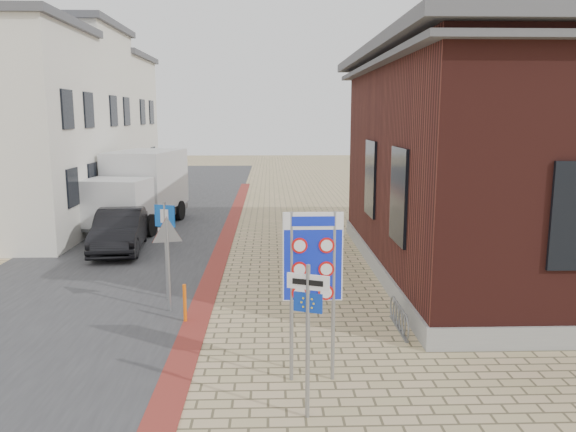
# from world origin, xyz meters

# --- Properties ---
(ground) EXTENTS (120.00, 120.00, 0.00)m
(ground) POSITION_xyz_m (0.00, 0.00, 0.00)
(ground) COLOR tan
(ground) RESTS_ON ground
(road_strip) EXTENTS (7.00, 60.00, 0.02)m
(road_strip) POSITION_xyz_m (-5.50, 15.00, 0.01)
(road_strip) COLOR #38383A
(road_strip) RESTS_ON ground
(curb_strip) EXTENTS (0.60, 40.00, 0.02)m
(curb_strip) POSITION_xyz_m (-2.00, 10.00, 0.01)
(curb_strip) COLOR maroon
(curb_strip) RESTS_ON ground
(brick_building) EXTENTS (13.00, 13.00, 6.80)m
(brick_building) POSITION_xyz_m (8.99, 7.00, 3.49)
(brick_building) COLOR gray
(brick_building) RESTS_ON ground
(townhouse_mid) EXTENTS (7.40, 6.40, 9.10)m
(townhouse_mid) POSITION_xyz_m (-10.99, 18.00, 4.57)
(townhouse_mid) COLOR white
(townhouse_mid) RESTS_ON ground
(townhouse_far) EXTENTS (7.40, 6.40, 8.30)m
(townhouse_far) POSITION_xyz_m (-10.99, 24.00, 4.17)
(townhouse_far) COLOR white
(townhouse_far) RESTS_ON ground
(bike_rack) EXTENTS (0.08, 1.80, 0.60)m
(bike_rack) POSITION_xyz_m (2.65, 2.20, 0.26)
(bike_rack) COLOR slate
(bike_rack) RESTS_ON ground
(sedan) EXTENTS (2.06, 4.63, 1.48)m
(sedan) POSITION_xyz_m (-5.64, 10.04, 0.74)
(sedan) COLOR black
(sedan) RESTS_ON ground
(box_truck) EXTENTS (3.44, 6.53, 3.25)m
(box_truck) POSITION_xyz_m (-5.91, 14.56, 1.68)
(box_truck) COLOR slate
(box_truck) RESTS_ON ground
(border_sign) EXTENTS (1.06, 0.08, 3.12)m
(border_sign) POSITION_xyz_m (0.50, -0.20, 2.25)
(border_sign) COLOR gray
(border_sign) RESTS_ON ground
(essen_sign) EXTENTS (0.65, 0.29, 2.52)m
(essen_sign) POSITION_xyz_m (0.33, -1.50, 1.67)
(essen_sign) COLOR gray
(essen_sign) RESTS_ON ground
(parking_sign) EXTENTS (0.55, 0.23, 2.59)m
(parking_sign) POSITION_xyz_m (-2.96, 4.50, 1.77)
(parking_sign) COLOR gray
(parking_sign) RESTS_ON ground
(yield_sign) EXTENTS (0.82, 0.27, 2.34)m
(yield_sign) POSITION_xyz_m (-2.73, 3.50, 1.78)
(yield_sign) COLOR gray
(yield_sign) RESTS_ON ground
(bollard) EXTENTS (0.09, 0.09, 0.91)m
(bollard) POSITION_xyz_m (-2.25, 2.80, 0.46)
(bollard) COLOR orange
(bollard) RESTS_ON ground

